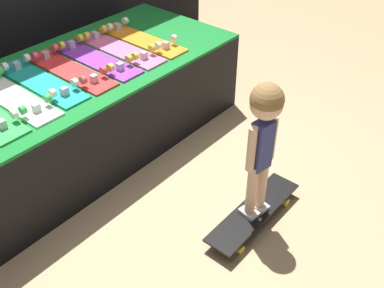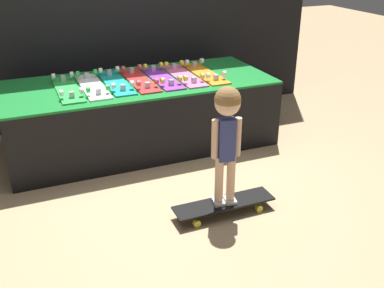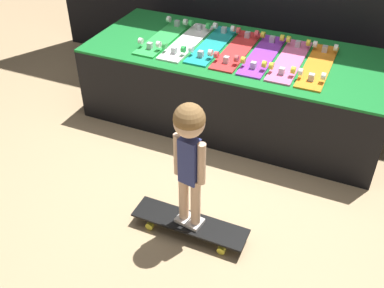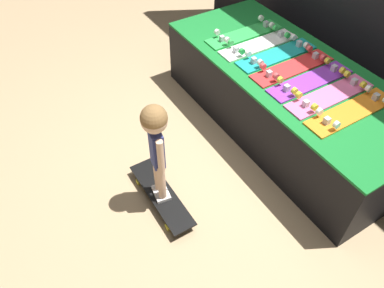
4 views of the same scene
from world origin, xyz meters
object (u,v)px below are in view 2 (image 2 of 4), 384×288
(skateboard_teal_on_rack, at_px, (116,82))
(skateboard_red_on_rack, at_px, (139,80))
(skateboard_purple_on_rack, at_px, (162,77))
(skateboard_orange_on_rack, at_px, (205,73))
(skateboard_pink_on_rack, at_px, (184,75))
(child, at_px, (227,124))
(skateboard_on_floor, at_px, (224,204))
(skateboard_white_on_rack, at_px, (92,86))
(skateboard_green_on_rack, at_px, (67,88))

(skateboard_teal_on_rack, relative_size, skateboard_red_on_rack, 1.00)
(skateboard_purple_on_rack, relative_size, skateboard_orange_on_rack, 1.00)
(skateboard_pink_on_rack, xyz_separation_m, child, (-0.23, -1.38, 0.05))
(skateboard_red_on_rack, distance_m, child, 1.41)
(skateboard_orange_on_rack, height_order, skateboard_on_floor, skateboard_orange_on_rack)
(skateboard_white_on_rack, xyz_separation_m, skateboard_purple_on_rack, (0.65, 0.01, 0.00))
(skateboard_green_on_rack, bearing_deg, skateboard_red_on_rack, 1.10)
(skateboard_teal_on_rack, height_order, skateboard_red_on_rack, same)
(skateboard_on_floor, distance_m, child, 0.63)
(skateboard_pink_on_rack, bearing_deg, child, -99.58)
(skateboard_green_on_rack, distance_m, skateboard_teal_on_rack, 0.44)
(skateboard_pink_on_rack, height_order, skateboard_orange_on_rack, same)
(skateboard_purple_on_rack, xyz_separation_m, skateboard_pink_on_rack, (0.22, -0.01, 0.00))
(skateboard_on_floor, relative_size, child, 0.86)
(skateboard_purple_on_rack, bearing_deg, child, -90.67)
(skateboard_teal_on_rack, xyz_separation_m, skateboard_red_on_rack, (0.22, -0.01, 0.00))
(skateboard_green_on_rack, relative_size, skateboard_red_on_rack, 1.00)
(skateboard_pink_on_rack, bearing_deg, skateboard_red_on_rack, 178.65)
(skateboard_white_on_rack, distance_m, skateboard_teal_on_rack, 0.22)
(skateboard_white_on_rack, bearing_deg, skateboard_teal_on_rack, 7.03)
(skateboard_orange_on_rack, relative_size, child, 0.89)
(skateboard_white_on_rack, bearing_deg, skateboard_pink_on_rack, 0.19)
(skateboard_green_on_rack, distance_m, skateboard_on_floor, 1.72)
(skateboard_white_on_rack, distance_m, skateboard_pink_on_rack, 0.87)
(skateboard_green_on_rack, relative_size, skateboard_teal_on_rack, 1.00)
(skateboard_white_on_rack, xyz_separation_m, skateboard_red_on_rack, (0.43, 0.01, 0.00))
(skateboard_red_on_rack, relative_size, skateboard_purple_on_rack, 1.00)
(skateboard_white_on_rack, distance_m, child, 1.52)
(skateboard_white_on_rack, relative_size, skateboard_red_on_rack, 1.00)
(skateboard_orange_on_rack, bearing_deg, skateboard_pink_on_rack, 178.45)
(skateboard_orange_on_rack, xyz_separation_m, skateboard_on_floor, (-0.45, -1.38, -0.58))
(skateboard_red_on_rack, relative_size, skateboard_pink_on_rack, 1.00)
(skateboard_green_on_rack, xyz_separation_m, skateboard_red_on_rack, (0.65, 0.01, 0.00))
(skateboard_purple_on_rack, xyz_separation_m, skateboard_orange_on_rack, (0.43, -0.01, 0.00))
(skateboard_white_on_rack, xyz_separation_m, skateboard_teal_on_rack, (0.22, 0.03, 0.00))
(skateboard_purple_on_rack, xyz_separation_m, child, (-0.02, -1.39, 0.05))
(child, bearing_deg, skateboard_red_on_rack, 107.28)
(skateboard_teal_on_rack, bearing_deg, skateboard_green_on_rack, -176.54)
(skateboard_white_on_rack, height_order, skateboard_purple_on_rack, same)
(skateboard_white_on_rack, distance_m, skateboard_orange_on_rack, 1.09)
(skateboard_teal_on_rack, height_order, skateboard_orange_on_rack, same)
(skateboard_white_on_rack, xyz_separation_m, skateboard_pink_on_rack, (0.87, 0.00, 0.00))
(skateboard_green_on_rack, bearing_deg, skateboard_white_on_rack, -0.13)
(skateboard_pink_on_rack, distance_m, skateboard_on_floor, 1.52)
(skateboard_teal_on_rack, xyz_separation_m, skateboard_orange_on_rack, (0.87, -0.03, 0.00))
(skateboard_green_on_rack, height_order, skateboard_teal_on_rack, same)
(skateboard_red_on_rack, distance_m, skateboard_pink_on_rack, 0.43)
(skateboard_green_on_rack, xyz_separation_m, child, (0.85, -1.38, 0.05))
(skateboard_on_floor, bearing_deg, child, 90.00)
(skateboard_purple_on_rack, distance_m, child, 1.39)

